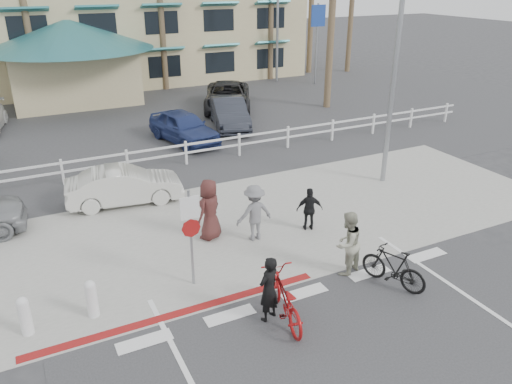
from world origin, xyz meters
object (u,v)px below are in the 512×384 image
bike_red (284,298)px  sign_post (191,233)px  car_white_sedan (125,186)px  bike_black (394,267)px

bike_red → sign_post: bearing=-48.6°
sign_post → bike_red: bearing=-58.4°
sign_post → bike_red: (1.37, -2.23, -0.90)m
car_white_sedan → sign_post: bearing=-168.6°
bike_red → car_white_sedan: car_white_sedan is taller
sign_post → car_white_sedan: 5.72m
bike_black → car_white_sedan: 9.31m
sign_post → bike_black: bearing=-27.1°
sign_post → bike_red: size_ratio=1.37×
car_white_sedan → bike_black: bearing=-141.1°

